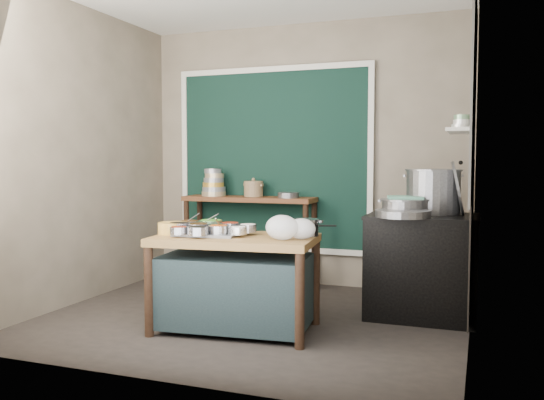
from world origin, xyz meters
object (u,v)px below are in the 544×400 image
(condiment_tray, at_px, (208,234))
(ceramic_crock, at_px, (253,190))
(stove_block, at_px, (422,268))
(utensil_cup, at_px, (216,192))
(stock_pot, at_px, (433,191))
(steamer, at_px, (405,207))
(yellow_basin, at_px, (173,228))
(prep_table, at_px, (235,283))
(back_counter, at_px, (249,240))
(saucepan, at_px, (304,227))

(condiment_tray, bearing_deg, ceramic_crock, 99.83)
(stove_block, xyz_separation_m, utensil_cup, (-2.30, 0.73, 0.57))
(ceramic_crock, bearing_deg, stock_pot, -17.47)
(utensil_cup, height_order, ceramic_crock, ceramic_crock)
(condiment_tray, distance_m, steamer, 1.69)
(condiment_tray, relative_size, utensil_cup, 3.36)
(yellow_basin, bearing_deg, steamer, 28.03)
(stove_block, height_order, condiment_tray, stove_block)
(prep_table, relative_size, stove_block, 1.39)
(ceramic_crock, bearing_deg, yellow_basin, -90.29)
(stove_block, distance_m, utensil_cup, 2.48)
(back_counter, height_order, saucepan, back_counter)
(yellow_basin, relative_size, steamer, 0.57)
(ceramic_crock, bearing_deg, stove_block, -21.97)
(back_counter, height_order, stock_pot, stock_pot)
(stove_block, distance_m, condiment_tray, 1.86)
(utensil_cup, relative_size, steamer, 0.35)
(prep_table, bearing_deg, stock_pot, 31.30)
(back_counter, relative_size, ceramic_crock, 6.52)
(saucepan, height_order, ceramic_crock, ceramic_crock)
(back_counter, relative_size, saucepan, 5.99)
(steamer, bearing_deg, yellow_basin, -151.97)
(ceramic_crock, xyz_separation_m, steamer, (1.71, -0.80, -0.08))
(yellow_basin, height_order, utensil_cup, utensil_cup)
(stove_block, distance_m, stock_pot, 0.67)
(stove_block, height_order, yellow_basin, stove_block)
(utensil_cup, xyz_separation_m, ceramic_crock, (0.44, 0.02, 0.03))
(back_counter, xyz_separation_m, ceramic_crock, (0.04, 0.02, 0.55))
(prep_table, distance_m, saucepan, 0.70)
(utensil_cup, relative_size, stock_pot, 0.30)
(saucepan, relative_size, ceramic_crock, 1.09)
(yellow_basin, distance_m, stock_pot, 2.25)
(stove_block, height_order, steamer, steamer)
(stove_block, xyz_separation_m, steamer, (-0.15, -0.05, 0.52))
(prep_table, relative_size, condiment_tray, 2.54)
(prep_table, height_order, utensil_cup, utensil_cup)
(prep_table, bearing_deg, utensil_cup, 114.38)
(condiment_tray, height_order, ceramic_crock, ceramic_crock)
(stove_block, relative_size, condiment_tray, 1.83)
(back_counter, distance_m, utensil_cup, 0.65)
(back_counter, bearing_deg, condiment_tray, -78.71)
(stove_block, distance_m, saucepan, 1.17)
(prep_table, xyz_separation_m, stock_pot, (1.41, 1.06, 0.70))
(yellow_basin, bearing_deg, stock_pot, 29.83)
(back_counter, relative_size, condiment_tray, 2.94)
(condiment_tray, relative_size, ceramic_crock, 2.22)
(prep_table, distance_m, condiment_tray, 0.45)
(stock_pot, bearing_deg, stove_block, -115.46)
(prep_table, xyz_separation_m, stove_block, (1.34, 0.92, 0.05))
(yellow_basin, bearing_deg, prep_table, 5.14)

